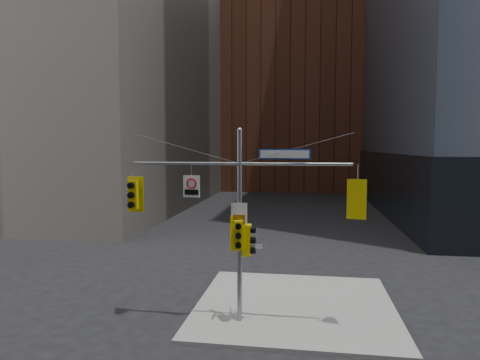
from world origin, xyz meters
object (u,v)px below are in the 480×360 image
(street_sign_blade, at_px, (284,154))
(traffic_light_west_arm, at_px, (133,195))
(traffic_light_pole_front, at_px, (238,235))
(traffic_light_east_arm, at_px, (357,199))
(regulatory_sign_arm, at_px, (191,186))
(signal_assembly, at_px, (240,207))
(traffic_light_pole_side, at_px, (248,240))

(street_sign_blade, bearing_deg, traffic_light_west_arm, -172.17)
(traffic_light_pole_front, distance_m, street_sign_blade, 3.34)
(traffic_light_west_arm, xyz_separation_m, traffic_light_east_arm, (8.25, -0.01, 0.00))
(regulatory_sign_arm, bearing_deg, street_sign_blade, 7.70)
(traffic_light_east_arm, relative_size, street_sign_blade, 0.75)
(traffic_light_west_arm, relative_size, traffic_light_east_arm, 0.98)
(traffic_light_west_arm, relative_size, regulatory_sign_arm, 1.67)
(signal_assembly, bearing_deg, traffic_light_west_arm, 179.81)
(signal_assembly, xyz_separation_m, regulatory_sign_arm, (-1.80, -0.02, 0.76))
(traffic_light_pole_front, bearing_deg, signal_assembly, 81.44)
(traffic_light_west_arm, bearing_deg, street_sign_blade, 2.78)
(regulatory_sign_arm, bearing_deg, traffic_light_pole_side, 7.92)
(traffic_light_west_arm, xyz_separation_m, traffic_light_pole_front, (4.08, -0.28, -1.36))
(traffic_light_east_arm, relative_size, traffic_light_pole_front, 1.10)
(traffic_light_pole_front, bearing_deg, street_sign_blade, 1.13)
(signal_assembly, relative_size, regulatory_sign_arm, 9.77)
(traffic_light_west_arm, distance_m, traffic_light_east_arm, 8.25)
(signal_assembly, bearing_deg, street_sign_blade, 0.12)
(signal_assembly, distance_m, traffic_light_east_arm, 4.19)
(street_sign_blade, bearing_deg, regulatory_sign_arm, -171.67)
(street_sign_blade, bearing_deg, traffic_light_east_arm, 7.87)
(signal_assembly, distance_m, traffic_light_pole_side, 1.26)
(traffic_light_east_arm, bearing_deg, traffic_light_west_arm, 12.83)
(traffic_light_east_arm, distance_m, traffic_light_pole_side, 4.16)
(signal_assembly, bearing_deg, traffic_light_pole_front, -90.19)
(traffic_light_pole_side, xyz_separation_m, traffic_light_pole_front, (-0.33, -0.27, 0.24))
(signal_assembly, relative_size, traffic_light_pole_side, 6.92)
(regulatory_sign_arm, bearing_deg, traffic_light_west_arm, -173.55)
(traffic_light_pole_side, xyz_separation_m, regulatory_sign_arm, (-2.13, -0.02, 1.98))
(traffic_light_pole_side, xyz_separation_m, street_sign_blade, (1.29, 0.00, 3.15))
(street_sign_blade, bearing_deg, traffic_light_pole_front, -162.56)
(traffic_light_pole_front, bearing_deg, regulatory_sign_arm, 163.82)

